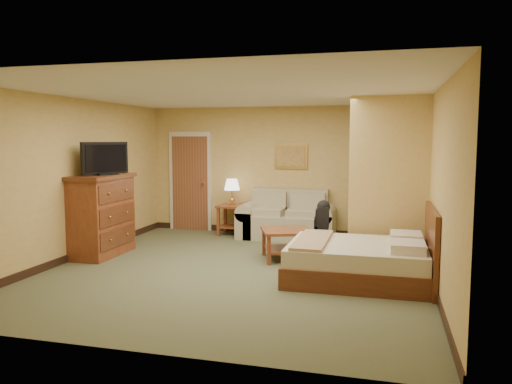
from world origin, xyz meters
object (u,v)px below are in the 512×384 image
(dresser, at_px, (101,215))
(bed, at_px, (362,260))
(loveseat, at_px, (287,222))
(coffee_table, at_px, (286,238))

(dresser, distance_m, bed, 4.34)
(loveseat, xyz_separation_m, dresser, (-2.71, -2.23, 0.38))
(coffee_table, xyz_separation_m, dresser, (-3.05, -0.49, 0.33))
(coffee_table, bearing_deg, loveseat, 101.07)
(loveseat, xyz_separation_m, coffee_table, (0.34, -1.74, 0.05))
(loveseat, height_order, bed, bed)
(coffee_table, relative_size, dresser, 0.73)
(coffee_table, xyz_separation_m, bed, (1.25, -0.93, -0.07))
(loveseat, relative_size, dresser, 1.38)
(coffee_table, bearing_deg, bed, -36.80)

